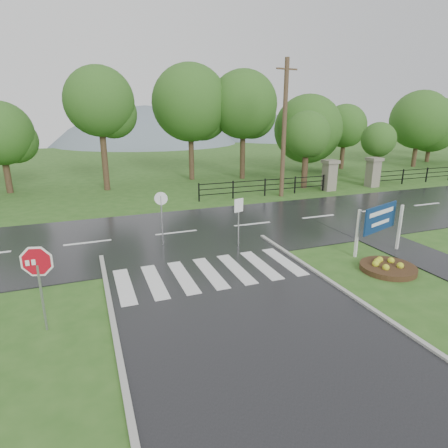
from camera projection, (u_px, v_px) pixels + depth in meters
name	position (u px, v px, depth m)	size (l,w,h in m)	color
ground	(278.00, 356.00, 8.92)	(120.00, 120.00, 0.00)	#2F5A1E
main_road	(176.00, 233.00, 17.86)	(90.00, 8.00, 0.04)	black
walkway	(413.00, 253.00, 15.40)	(2.20, 11.00, 0.04)	#262629
crosswalk	(210.00, 273.00, 13.37)	(6.50, 2.80, 0.02)	silver
pillar_west	(330.00, 175.00, 27.33)	(1.00, 1.00, 2.24)	gray
pillar_east	(373.00, 172.00, 28.70)	(1.00, 1.00, 2.24)	gray
fence_west	(265.00, 185.00, 25.67)	(9.58, 0.08, 1.20)	black
hills	(128.00, 225.00, 72.73)	(102.00, 48.00, 48.00)	slate
treeline	(147.00, 183.00, 30.73)	(83.20, 5.20, 10.00)	#27561A
stop_sign	(38.00, 269.00, 9.49)	(1.08, 0.31, 2.51)	#939399
estate_billboard	(380.00, 220.00, 14.96)	(2.27, 0.84, 2.05)	silver
flower_bed	(388.00, 267.00, 13.65)	(1.98, 1.98, 0.40)	#332111
reg_sign_small	(239.00, 213.00, 15.72)	(0.45, 0.16, 2.12)	#939399
reg_sign_round	(162.00, 213.00, 15.82)	(0.53, 0.19, 2.38)	#939399
utility_pole_east	(284.00, 129.00, 24.48)	(1.57, 0.29, 8.84)	#473523
entrance_tree_left	(307.00, 135.00, 27.48)	(3.37, 3.37, 5.68)	#3D2B1C
entrance_tree_right	(379.00, 140.00, 29.93)	(2.71, 2.71, 4.81)	#3D2B1C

